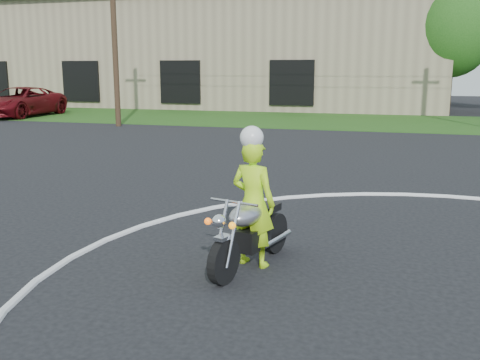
# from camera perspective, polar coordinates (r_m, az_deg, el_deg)

# --- Properties ---
(grass_strip) EXTENTS (120.00, 10.00, 0.02)m
(grass_strip) POSITION_cam_1_polar(r_m,az_deg,el_deg) (30.99, 18.49, 5.80)
(grass_strip) COLOR #1E4714
(grass_strip) RESTS_ON ground
(primary_motorcycle) EXTENTS (0.94, 2.12, 1.14)m
(primary_motorcycle) POSITION_cam_1_polar(r_m,az_deg,el_deg) (7.89, 1.09, -5.57)
(primary_motorcycle) COLOR black
(primary_motorcycle) RESTS_ON ground
(rider_primary_grp) EXTENTS (0.79, 0.62, 2.11)m
(rider_primary_grp) POSITION_cam_1_polar(r_m,az_deg,el_deg) (7.89, 1.41, -2.06)
(rider_primary_grp) COLOR #BEFF1A
(rider_primary_grp) RESTS_ON ground
(pickup_grp) EXTENTS (3.23, 6.62, 1.81)m
(pickup_grp) POSITION_cam_1_polar(r_m,az_deg,el_deg) (36.11, -22.43, 7.71)
(pickup_grp) COLOR #5B0A0F
(pickup_grp) RESTS_ON ground
(warehouse) EXTENTS (41.00, 17.00, 8.30)m
(warehouse) POSITION_cam_1_polar(r_m,az_deg,el_deg) (46.92, -4.92, 13.25)
(warehouse) COLOR tan
(warehouse) RESTS_ON ground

